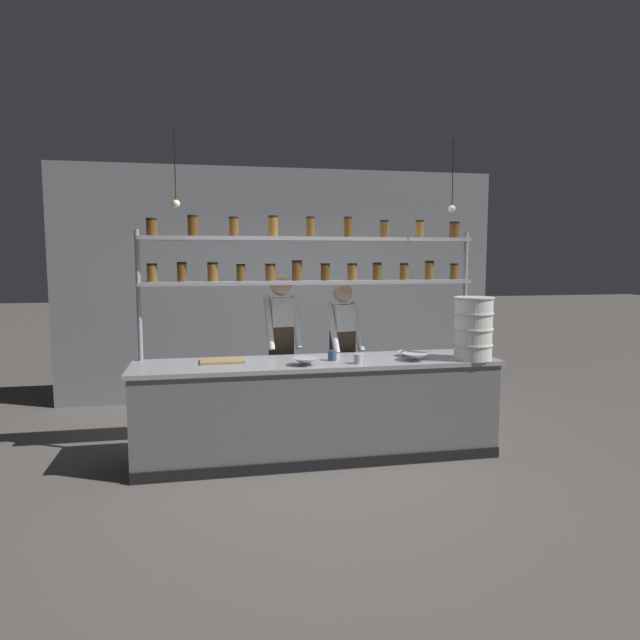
# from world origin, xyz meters

# --- Properties ---
(ground_plane) EXTENTS (40.00, 40.00, 0.00)m
(ground_plane) POSITION_xyz_m (0.00, 0.00, 0.00)
(ground_plane) COLOR #5B5651
(back_wall) EXTENTS (5.79, 0.12, 3.03)m
(back_wall) POSITION_xyz_m (0.00, 2.40, 1.51)
(back_wall) COLOR gray
(back_wall) RESTS_ON ground_plane
(prep_counter) EXTENTS (3.39, 0.76, 0.92)m
(prep_counter) POSITION_xyz_m (0.00, -0.00, 0.46)
(prep_counter) COLOR slate
(prep_counter) RESTS_ON ground_plane
(spice_shelf_unit) EXTENTS (3.27, 0.28, 2.27)m
(spice_shelf_unit) POSITION_xyz_m (-0.02, 0.33, 1.80)
(spice_shelf_unit) COLOR #999BA0
(spice_shelf_unit) RESTS_ON ground_plane
(chef_left) EXTENTS (0.40, 0.32, 1.70)m
(chef_left) POSITION_xyz_m (-0.26, 0.60, 0.99)
(chef_left) COLOR black
(chef_left) RESTS_ON ground_plane
(chef_center) EXTENTS (0.41, 0.34, 1.62)m
(chef_center) POSITION_xyz_m (0.38, 0.58, 0.93)
(chef_center) COLOR black
(chef_center) RESTS_ON ground_plane
(container_stack) EXTENTS (0.37, 0.37, 0.59)m
(container_stack) POSITION_xyz_m (1.44, -0.23, 1.22)
(container_stack) COLOR white
(container_stack) RESTS_ON prep_counter
(cutting_board) EXTENTS (0.40, 0.26, 0.02)m
(cutting_board) POSITION_xyz_m (-0.87, 0.09, 0.93)
(cutting_board) COLOR #A88456
(cutting_board) RESTS_ON prep_counter
(prep_bowl_near_left) EXTENTS (0.25, 0.25, 0.07)m
(prep_bowl_near_left) POSITION_xyz_m (0.89, -0.18, 0.95)
(prep_bowl_near_left) COLOR silver
(prep_bowl_near_left) RESTS_ON prep_counter
(prep_bowl_center_front) EXTENTS (0.16, 0.16, 0.05)m
(prep_bowl_center_front) POSITION_xyz_m (0.89, 0.08, 0.94)
(prep_bowl_center_front) COLOR white
(prep_bowl_center_front) RESTS_ON prep_counter
(prep_bowl_center_back) EXTENTS (0.24, 0.24, 0.07)m
(prep_bowl_center_back) POSITION_xyz_m (-0.15, -0.20, 0.95)
(prep_bowl_center_back) COLOR #B2B7BC
(prep_bowl_center_back) RESTS_ON prep_counter
(serving_cup_front) EXTENTS (0.08, 0.08, 0.09)m
(serving_cup_front) POSITION_xyz_m (0.33, -0.23, 0.96)
(serving_cup_front) COLOR #B2B7BC
(serving_cup_front) RESTS_ON prep_counter
(serving_cup_by_board) EXTENTS (0.08, 0.08, 0.09)m
(serving_cup_by_board) POSITION_xyz_m (0.13, -0.02, 0.97)
(serving_cup_by_board) COLOR #334C70
(serving_cup_by_board) RESTS_ON prep_counter
(pendant_light_row) EXTENTS (2.61, 0.07, 0.68)m
(pendant_light_row) POSITION_xyz_m (0.03, 0.00, 2.37)
(pendant_light_row) COLOR black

